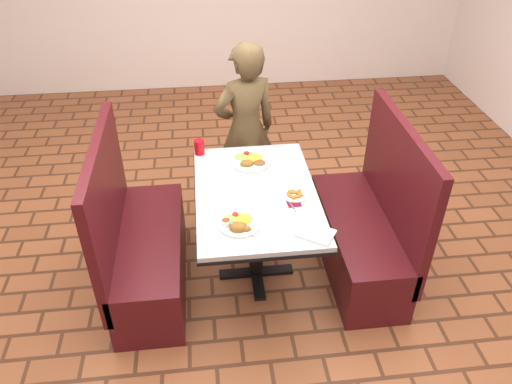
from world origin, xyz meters
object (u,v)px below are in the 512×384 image
(booth_bench_left, at_px, (142,249))
(far_dinner_plate, at_px, (251,159))
(booth_bench_right, at_px, (365,232))
(diner_person, at_px, (245,131))
(dining_table, at_px, (256,204))
(red_tumbler, at_px, (199,147))
(near_dinner_plate, at_px, (239,222))
(plantain_plate, at_px, (295,195))

(booth_bench_left, bearing_deg, far_dinner_plate, 24.94)
(booth_bench_right, height_order, far_dinner_plate, booth_bench_right)
(diner_person, xyz_separation_m, far_dinner_plate, (-0.01, -0.51, 0.05))
(dining_table, relative_size, booth_bench_right, 1.01)
(booth_bench_right, distance_m, red_tumbler, 1.36)
(diner_person, height_order, far_dinner_plate, diner_person)
(booth_bench_right, distance_m, diner_person, 1.25)
(booth_bench_right, height_order, red_tumbler, booth_bench_right)
(near_dinner_plate, bearing_deg, dining_table, 66.70)
(diner_person, bearing_deg, far_dinner_plate, 70.90)
(near_dinner_plate, relative_size, far_dinner_plate, 0.88)
(plantain_plate, bearing_deg, dining_table, 163.56)
(plantain_plate, bearing_deg, diner_person, 103.53)
(booth_bench_right, height_order, near_dinner_plate, booth_bench_right)
(dining_table, height_order, near_dinner_plate, near_dinner_plate)
(near_dinner_plate, bearing_deg, far_dinner_plate, 78.23)
(diner_person, relative_size, far_dinner_plate, 5.01)
(dining_table, xyz_separation_m, red_tumbler, (-0.36, 0.54, 0.15))
(diner_person, distance_m, red_tumbler, 0.52)
(near_dinner_plate, distance_m, red_tumbler, 0.90)
(far_dinner_plate, bearing_deg, diner_person, 88.62)
(near_dinner_plate, bearing_deg, red_tumbler, 103.82)
(booth_bench_right, distance_m, far_dinner_plate, 0.99)
(booth_bench_left, bearing_deg, plantain_plate, -3.97)
(plantain_plate, xyz_separation_m, red_tumbler, (-0.60, 0.61, 0.05))
(booth_bench_left, xyz_separation_m, near_dinner_plate, (0.65, -0.33, 0.45))
(diner_person, bearing_deg, red_tumbler, 25.08)
(booth_bench_left, distance_m, diner_person, 1.27)
(booth_bench_right, bearing_deg, red_tumbler, 155.09)
(dining_table, relative_size, near_dinner_plate, 4.70)
(diner_person, relative_size, near_dinner_plate, 5.67)
(near_dinner_plate, bearing_deg, diner_person, 82.53)
(red_tumbler, bearing_deg, diner_person, 42.81)
(dining_table, bearing_deg, red_tumbler, 123.72)
(far_dinner_plate, relative_size, plantain_plate, 1.77)
(booth_bench_left, distance_m, red_tumbler, 0.84)
(booth_bench_right, xyz_separation_m, plantain_plate, (-0.55, -0.07, 0.43))
(dining_table, xyz_separation_m, booth_bench_left, (-0.80, 0.00, -0.32))
(booth_bench_left, xyz_separation_m, diner_person, (0.81, 0.88, 0.40))
(far_dinner_plate, height_order, plantain_plate, far_dinner_plate)
(booth_bench_left, bearing_deg, diner_person, 47.36)
(far_dinner_plate, bearing_deg, booth_bench_left, -155.06)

